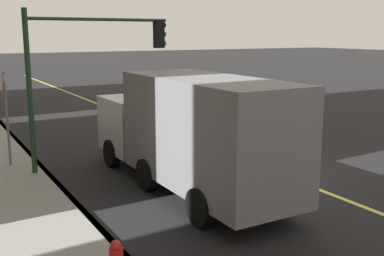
{
  "coord_description": "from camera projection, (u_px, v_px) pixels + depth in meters",
  "views": [
    {
      "loc": [
        -11.31,
        9.33,
        4.29
      ],
      "look_at": [
        0.66,
        2.42,
        1.5
      ],
      "focal_mm": 43.83,
      "sensor_mm": 36.0,
      "label": 1
    }
  ],
  "objects": [
    {
      "name": "car_red",
      "position": [
        258.0,
        120.0,
        19.26
      ],
      "size": [
        4.18,
        1.91,
        1.54
      ],
      "color": "red",
      "rests_on": "ground"
    },
    {
      "name": "curb_edge",
      "position": [
        73.0,
        202.0,
        11.92
      ],
      "size": [
        80.0,
        0.16,
        0.15
      ],
      "primitive_type": "cube",
      "color": "slate",
      "rests_on": "ground"
    },
    {
      "name": "lane_stripe_center",
      "position": [
        267.0,
        170.0,
        15.02
      ],
      "size": [
        80.0,
        0.16,
        0.01
      ],
      "primitive_type": "cube",
      "color": "#D8CC4C",
      "rests_on": "ground"
    },
    {
      "name": "street_sign_post",
      "position": [
        7.0,
        113.0,
        14.74
      ],
      "size": [
        0.6,
        0.08,
        3.14
      ],
      "color": "slate",
      "rests_on": "ground"
    },
    {
      "name": "sidewalk_slab",
      "position": [
        1.0,
        215.0,
        11.08
      ],
      "size": [
        80.0,
        3.61,
        0.15
      ],
      "primitive_type": "cube",
      "color": "gray",
      "rests_on": "ground"
    },
    {
      "name": "truck_gray",
      "position": [
        190.0,
        131.0,
        12.79
      ],
      "size": [
        8.23,
        2.42,
        3.21
      ],
      "color": "silver",
      "rests_on": "ground"
    },
    {
      "name": "ground",
      "position": [
        267.0,
        170.0,
        15.02
      ],
      "size": [
        200.0,
        200.0,
        0.0
      ],
      "primitive_type": "plane",
      "color": "black"
    },
    {
      "name": "traffic_light_mast",
      "position": [
        90.0,
        60.0,
        14.51
      ],
      "size": [
        0.28,
        4.6,
        5.02
      ],
      "color": "#1E3823",
      "rests_on": "ground"
    }
  ]
}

